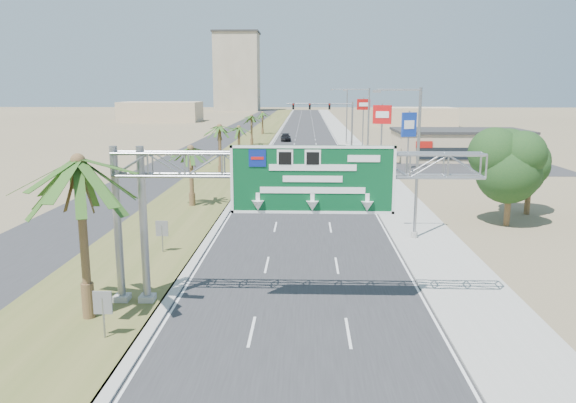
# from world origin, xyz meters

# --- Properties ---
(road) EXTENTS (12.00, 300.00, 0.02)m
(road) POSITION_xyz_m (0.00, 110.00, 0.01)
(road) COLOR #28282B
(road) RESTS_ON ground
(sidewalk_right) EXTENTS (4.00, 300.00, 0.10)m
(sidewalk_right) POSITION_xyz_m (8.50, 110.00, 0.05)
(sidewalk_right) COLOR #9E9B93
(sidewalk_right) RESTS_ON ground
(median_grass) EXTENTS (7.00, 300.00, 0.12)m
(median_grass) POSITION_xyz_m (-10.00, 110.00, 0.06)
(median_grass) COLOR #4E5525
(median_grass) RESTS_ON ground
(opposing_road) EXTENTS (8.00, 300.00, 0.02)m
(opposing_road) POSITION_xyz_m (-17.00, 110.00, 0.01)
(opposing_road) COLOR #28282B
(opposing_road) RESTS_ON ground
(sign_gantry) EXTENTS (16.75, 1.24, 7.50)m
(sign_gantry) POSITION_xyz_m (-1.06, 9.93, 6.06)
(sign_gantry) COLOR gray
(sign_gantry) RESTS_ON ground
(palm_near) EXTENTS (5.70, 5.70, 8.35)m
(palm_near) POSITION_xyz_m (-9.20, 8.00, 6.93)
(palm_near) COLOR brown
(palm_near) RESTS_ON ground
(palm_row_b) EXTENTS (3.99, 3.99, 5.95)m
(palm_row_b) POSITION_xyz_m (-9.50, 32.00, 4.90)
(palm_row_b) COLOR brown
(palm_row_b) RESTS_ON ground
(palm_row_c) EXTENTS (3.99, 3.99, 6.75)m
(palm_row_c) POSITION_xyz_m (-9.50, 48.00, 5.66)
(palm_row_c) COLOR brown
(palm_row_c) RESTS_ON ground
(palm_row_d) EXTENTS (3.99, 3.99, 5.45)m
(palm_row_d) POSITION_xyz_m (-9.50, 66.00, 4.42)
(palm_row_d) COLOR brown
(palm_row_d) RESTS_ON ground
(palm_row_e) EXTENTS (3.99, 3.99, 6.15)m
(palm_row_e) POSITION_xyz_m (-9.50, 85.00, 5.09)
(palm_row_e) COLOR brown
(palm_row_e) RESTS_ON ground
(palm_row_f) EXTENTS (3.99, 3.99, 5.75)m
(palm_row_f) POSITION_xyz_m (-9.50, 110.00, 4.71)
(palm_row_f) COLOR brown
(palm_row_f) RESTS_ON ground
(streetlight_near) EXTENTS (3.27, 0.44, 10.00)m
(streetlight_near) POSITION_xyz_m (7.30, 22.00, 4.69)
(streetlight_near) COLOR gray
(streetlight_near) RESTS_ON ground
(streetlight_mid) EXTENTS (3.27, 0.44, 10.00)m
(streetlight_mid) POSITION_xyz_m (7.30, 52.00, 4.69)
(streetlight_mid) COLOR gray
(streetlight_mid) RESTS_ON ground
(streetlight_far) EXTENTS (3.27, 0.44, 10.00)m
(streetlight_far) POSITION_xyz_m (7.30, 88.00, 4.69)
(streetlight_far) COLOR gray
(streetlight_far) RESTS_ON ground
(signal_mast) EXTENTS (10.28, 0.71, 8.00)m
(signal_mast) POSITION_xyz_m (5.17, 71.97, 4.85)
(signal_mast) COLOR gray
(signal_mast) RESTS_ON ground
(store_building) EXTENTS (18.00, 10.00, 4.00)m
(store_building) POSITION_xyz_m (22.00, 66.00, 2.00)
(store_building) COLOR #CDB18A
(store_building) RESTS_ON ground
(oak_near) EXTENTS (4.50, 4.50, 6.80)m
(oak_near) POSITION_xyz_m (15.00, 26.00, 4.53)
(oak_near) COLOR brown
(oak_near) RESTS_ON ground
(oak_far) EXTENTS (3.50, 3.50, 5.60)m
(oak_far) POSITION_xyz_m (18.00, 30.00, 3.82)
(oak_far) COLOR brown
(oak_far) RESTS_ON ground
(median_signback_a) EXTENTS (0.75, 0.08, 2.08)m
(median_signback_a) POSITION_xyz_m (-7.80, 6.00, 1.45)
(median_signback_a) COLOR gray
(median_signback_a) RESTS_ON ground
(median_signback_b) EXTENTS (0.75, 0.08, 2.08)m
(median_signback_b) POSITION_xyz_m (-8.50, 18.00, 1.45)
(median_signback_b) COLOR gray
(median_signback_b) RESTS_ON ground
(tower_distant) EXTENTS (20.00, 16.00, 35.00)m
(tower_distant) POSITION_xyz_m (-32.00, 250.00, 17.50)
(tower_distant) COLOR gray
(tower_distant) RESTS_ON ground
(building_distant_left) EXTENTS (24.00, 14.00, 6.00)m
(building_distant_left) POSITION_xyz_m (-45.00, 160.00, 3.00)
(building_distant_left) COLOR #CDB18A
(building_distant_left) RESTS_ON ground
(building_distant_right) EXTENTS (20.00, 12.00, 5.00)m
(building_distant_right) POSITION_xyz_m (30.00, 140.00, 2.50)
(building_distant_right) COLOR #CDB18A
(building_distant_right) RESTS_ON ground
(car_left_lane) EXTENTS (2.31, 4.97, 1.65)m
(car_left_lane) POSITION_xyz_m (-4.61, 45.01, 0.82)
(car_left_lane) COLOR black
(car_left_lane) RESTS_ON ground
(car_mid_lane) EXTENTS (2.36, 5.16, 1.64)m
(car_mid_lane) POSITION_xyz_m (0.19, 51.97, 0.82)
(car_mid_lane) COLOR maroon
(car_mid_lane) RESTS_ON ground
(car_right_lane) EXTENTS (2.74, 5.90, 1.64)m
(car_right_lane) POSITION_xyz_m (5.50, 69.06, 0.82)
(car_right_lane) COLOR gray
(car_right_lane) RESTS_ON ground
(car_far) EXTENTS (2.23, 4.87, 1.38)m
(car_far) POSITION_xyz_m (-3.78, 93.73, 0.69)
(car_far) COLOR black
(car_far) RESTS_ON ground
(pole_sign_red_near) EXTENTS (2.38, 0.99, 8.06)m
(pole_sign_red_near) POSITION_xyz_m (10.00, 58.90, 6.26)
(pole_sign_red_near) COLOR gray
(pole_sign_red_near) RESTS_ON ground
(pole_sign_blue) EXTENTS (1.97, 1.02, 7.27)m
(pole_sign_blue) POSITION_xyz_m (12.92, 55.68, 5.31)
(pole_sign_blue) COLOR gray
(pole_sign_blue) RESTS_ON ground
(pole_sign_red_far) EXTENTS (2.20, 0.38, 8.44)m
(pole_sign_red_far) POSITION_xyz_m (9.85, 81.83, 6.66)
(pole_sign_red_far) COLOR gray
(pole_sign_red_far) RESTS_ON ground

